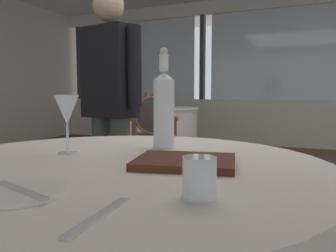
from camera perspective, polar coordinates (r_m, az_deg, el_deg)
name	(u,v)px	position (r m, az deg, el deg)	size (l,w,h in m)	color
ground_plane	(228,217)	(2.79, 10.15, -14.86)	(13.59, 13.59, 0.00)	brown
window_wall_far	(281,86)	(6.50, 18.58, 6.39)	(9.60, 0.14, 2.74)	silver
side_plate	(21,193)	(0.73, -23.64, -10.28)	(0.17, 0.17, 0.01)	white
butter_knife	(21,190)	(0.73, -23.65, -9.88)	(0.18, 0.02, 0.00)	silver
dinner_fork	(99,216)	(0.57, -11.57, -14.64)	(0.19, 0.02, 0.00)	silver
water_bottle	(164,107)	(1.23, -0.71, 3.16)	(0.08, 0.08, 0.36)	white
wine_glass	(67,111)	(1.15, -16.74, 2.40)	(0.08, 0.08, 0.19)	white
water_tumbler	(199,177)	(0.65, 5.31, -8.63)	(0.07, 0.07, 0.08)	white
menu_book	(185,162)	(0.94, 2.94, -6.03)	(0.27, 0.22, 0.02)	#512319
background_table_0	(156,135)	(4.79, -2.08, -1.46)	(1.22, 1.22, 0.77)	white
dining_chair_0_0	(157,116)	(5.81, -1.87, 1.69)	(0.64, 0.61, 0.99)	brown
dining_chair_0_1	(154,130)	(3.75, -2.41, -0.74)	(0.64, 0.61, 0.95)	brown
diner_person_0	(110,98)	(2.33, -9.79, 4.72)	(0.52, 0.26, 1.65)	#424C42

